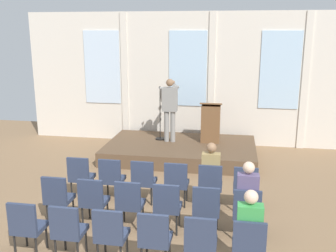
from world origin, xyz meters
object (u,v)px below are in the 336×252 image
at_px(chair_r0_c1, 112,177).
at_px(audience_r0_c4, 211,171).
at_px(chair_r1_c4, 206,207).
at_px(chair_r2_c4, 201,240).
at_px(chair_r2_c1, 68,228).
at_px(chair_r2_c3, 155,236).
at_px(chair_r1_c0, 58,196).
at_px(chair_r0_c5, 245,185).
at_px(lectern, 211,123).
at_px(chair_r0_c2, 144,179).
at_px(chair_r1_c3, 167,204).
at_px(chair_r2_c5, 249,245).
at_px(chair_r2_c0, 27,225).
at_px(chair_r0_c3, 176,181).
at_px(chair_r1_c2, 130,201).
at_px(chair_r2_c2, 110,232).
at_px(chair_r1_c5, 247,210).
at_px(mic_stand, 160,128).
at_px(chair_r1_c1, 93,199).
at_px(audience_r2_c5, 249,228).
at_px(chair_r0_c0, 80,175).
at_px(chair_r0_c4, 210,183).
at_px(speaker, 170,105).
at_px(audience_r1_c5, 247,196).

height_order(chair_r0_c1, audience_r0_c4, audience_r0_c4).
height_order(chair_r1_c4, chair_r2_c4, same).
relative_size(chair_r2_c1, chair_r2_c3, 1.00).
height_order(chair_r1_c0, chair_r2_c3, same).
height_order(chair_r0_c5, chair_r1_c4, same).
bearing_deg(lectern, chair_r0_c2, -108.34).
distance_m(audience_r0_c4, chair_r1_c3, 1.37).
bearing_deg(chair_r2_c5, chair_r2_c0, 180.00).
xyz_separation_m(chair_r0_c3, audience_r0_c4, (0.68, 0.08, 0.22)).
distance_m(chair_r0_c5, chair_r1_c2, 2.32).
distance_m(audience_r0_c4, chair_r2_c2, 2.65).
height_order(chair_r0_c3, chair_r2_c2, same).
bearing_deg(chair_r1_c5, chair_r0_c2, 151.94).
height_order(chair_r0_c3, chair_r1_c5, same).
height_order(mic_stand, chair_r1_c1, mic_stand).
height_order(chair_r2_c5, audience_r2_c5, audience_r2_c5).
bearing_deg(chair_r0_c0, chair_r2_c3, -46.83).
distance_m(chair_r0_c5, chair_r1_c3, 1.75).
relative_size(chair_r0_c0, chair_r1_c0, 1.00).
bearing_deg(chair_r0_c4, chair_r2_c3, -107.36).
bearing_deg(chair_r1_c2, chair_r0_c4, 38.64).
xyz_separation_m(chair_r0_c5, chair_r1_c2, (-2.04, -1.09, 0.00)).
height_order(speaker, audience_r1_c5, speaker).
xyz_separation_m(chair_r1_c0, chair_r1_c2, (1.36, 0.00, 0.00)).
distance_m(mic_stand, chair_r0_c0, 3.60).
bearing_deg(chair_r0_c4, chair_r2_c1, -133.17).
relative_size(chair_r0_c3, chair_r1_c1, 1.00).
distance_m(chair_r2_c1, chair_r2_c5, 2.73).
bearing_deg(chair_r2_c2, chair_r0_c1, 107.36).
bearing_deg(chair_r0_c4, chair_r1_c5, -57.98).
distance_m(chair_r0_c1, chair_r0_c4, 2.04).
bearing_deg(chair_r1_c2, chair_r2_c4, -38.64).
bearing_deg(audience_r0_c4, chair_r1_c5, -59.76).
xyz_separation_m(chair_r2_c0, audience_r2_c5, (3.41, 0.08, 0.21)).
bearing_deg(chair_r0_c2, chair_r1_c2, -90.00).
relative_size(chair_r1_c5, audience_r2_c5, 0.70).
bearing_deg(chair_r2_c1, audience_r1_c5, 23.19).
relative_size(chair_r0_c0, chair_r2_c2, 1.00).
bearing_deg(chair_r2_c2, chair_r1_c1, 122.02).
bearing_deg(chair_r0_c3, chair_r0_c1, 180.00).
xyz_separation_m(chair_r1_c1, chair_r2_c0, (-0.68, -1.09, 0.00)).
height_order(chair_r1_c3, audience_r1_c5, audience_r1_c5).
xyz_separation_m(lectern, chair_r1_c2, (-1.14, -4.53, -0.41)).
xyz_separation_m(chair_r0_c1, chair_r1_c4, (2.04, -1.09, 0.00)).
relative_size(chair_r1_c5, audience_r1_c5, 0.68).
xyz_separation_m(chair_r0_c5, chair_r1_c5, (0.00, -1.09, 0.00)).
xyz_separation_m(chair_r1_c0, audience_r2_c5, (3.41, -1.01, 0.21)).
height_order(chair_r0_c4, audience_r1_c5, audience_r1_c5).
xyz_separation_m(chair_r0_c0, audience_r2_c5, (3.41, -2.10, 0.21)).
distance_m(speaker, chair_r1_c4, 4.66).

